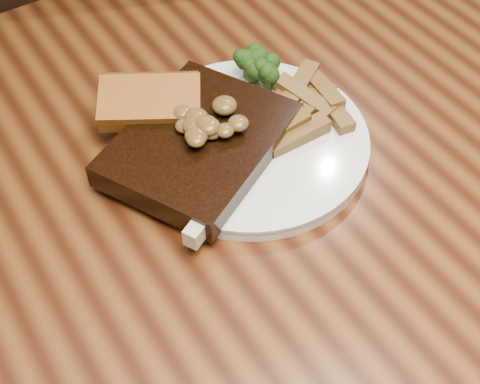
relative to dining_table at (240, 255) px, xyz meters
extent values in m
cube|color=#552D11|center=(0.00, 0.00, 0.07)|extent=(1.60, 0.90, 0.04)
cylinder|color=black|center=(0.72, 0.37, -0.30)|extent=(0.07, 0.07, 0.71)
cube|color=black|center=(0.13, 0.63, -0.21)|extent=(0.57, 0.57, 0.04)
cylinder|color=black|center=(0.36, 0.73, -0.44)|extent=(0.04, 0.04, 0.43)
cylinder|color=black|center=(0.03, 0.86, -0.44)|extent=(0.04, 0.04, 0.43)
cylinder|color=black|center=(0.23, 0.40, -0.44)|extent=(0.04, 0.04, 0.43)
cylinder|color=black|center=(-0.10, 0.53, -0.44)|extent=(0.04, 0.04, 0.43)
cube|color=black|center=(0.05, 0.44, 0.04)|extent=(0.42, 0.19, 0.46)
cylinder|color=silver|center=(0.05, 0.06, 0.10)|extent=(0.27, 0.27, 0.01)
cube|color=black|center=(0.00, 0.07, 0.12)|extent=(0.24, 0.22, 0.03)
cube|color=#B8B08F|center=(0.00, 0.01, 0.11)|extent=(0.15, 0.09, 0.02)
cube|color=#994E1B|center=(-0.02, 0.14, 0.12)|extent=(0.12, 0.11, 0.02)
camera|label=1|loc=(-0.23, -0.36, 0.62)|focal=50.00mm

